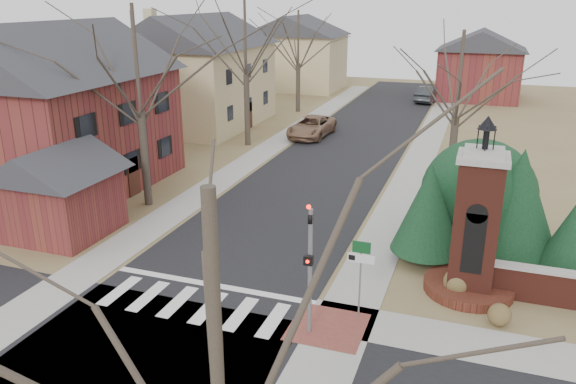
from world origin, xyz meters
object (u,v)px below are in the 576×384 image
at_px(traffic_signal_pole, 310,259).
at_px(pickup_truck, 312,127).
at_px(sign_post, 361,264).
at_px(distant_car, 428,94).
at_px(brick_gate_monument, 474,237).

relative_size(traffic_signal_pole, pickup_truck, 0.82).
relative_size(sign_post, distant_car, 0.57).
xyz_separation_m(traffic_signal_pole, sign_post, (1.29, 1.41, -0.64)).
bearing_deg(pickup_truck, sign_post, -66.53).
height_order(pickup_truck, distant_car, distant_car).
bearing_deg(traffic_signal_pole, distant_car, 91.18).
height_order(sign_post, distant_car, sign_post).
height_order(sign_post, brick_gate_monument, brick_gate_monument).
xyz_separation_m(pickup_truck, distant_car, (6.80, 18.14, 0.03)).
height_order(traffic_signal_pole, sign_post, traffic_signal_pole).
bearing_deg(distant_car, sign_post, 101.99).
relative_size(traffic_signal_pole, sign_post, 1.64).
xyz_separation_m(sign_post, distant_car, (-2.19, 42.11, -1.16)).
distance_m(traffic_signal_pole, distant_car, 43.57).
height_order(traffic_signal_pole, pickup_truck, traffic_signal_pole).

